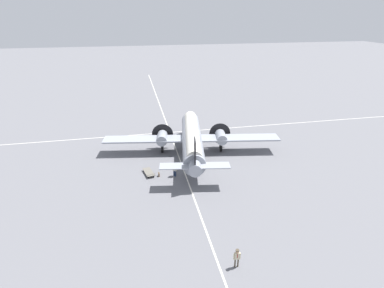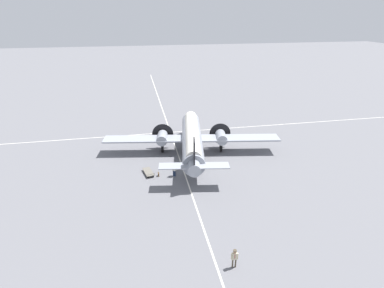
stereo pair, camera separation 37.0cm
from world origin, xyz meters
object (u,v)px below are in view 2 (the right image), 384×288
Objects in this scene: baggage_cart at (148,172)px; crew_foreground at (235,257)px; airliner_main at (192,137)px; passenger_boarding at (174,168)px; ramp_agent at (174,169)px; suitcase_near_door at (159,174)px.

crew_foreground is at bearing -172.76° from baggage_cart.
airliner_main is 9.80× the size of baggage_cart.
passenger_boarding reaches higher than baggage_cart.
ramp_agent is (-5.71, 3.31, -1.57)m from airliner_main.
baggage_cart is at bearing 4.47° from passenger_boarding.
airliner_main reaches higher than suitcase_near_door.
crew_foreground reaches higher than suitcase_near_door.
baggage_cart is (1.11, 3.13, -0.75)m from ramp_agent.
airliner_main reaches higher than passenger_boarding.
suitcase_near_door is at bearing -134.67° from baggage_cart.
airliner_main reaches higher than ramp_agent.
crew_foreground is 3.41× the size of suitcase_near_door.
crew_foreground reaches higher than passenger_boarding.
baggage_cart is at bearing 57.66° from suitcase_near_door.
passenger_boarding is at bearing -100.74° from suitcase_near_door.
baggage_cart reaches higher than suitcase_near_door.
airliner_main is at bearing -35.81° from ramp_agent.
ramp_agent is at bearing -101.87° from passenger_boarding.
passenger_boarding is (-5.73, 3.33, -1.54)m from airliner_main.
crew_foreground is 17.34m from baggage_cart.
ramp_agent is at bearing -73.77° from crew_foreground.
airliner_main is 14.87× the size of ramp_agent.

